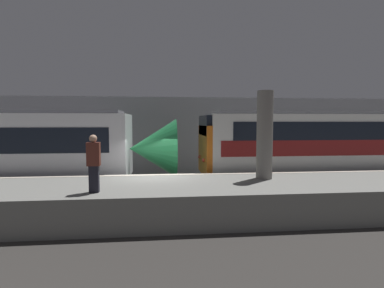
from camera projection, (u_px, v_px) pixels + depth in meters
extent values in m
plane|color=#33302D|center=(156.00, 201.00, 12.23)|extent=(120.00, 120.00, 0.00)
cube|color=slate|center=(154.00, 200.00, 10.32)|extent=(40.00, 3.78, 1.12)
cube|color=beige|center=(155.00, 175.00, 12.00)|extent=(40.00, 0.30, 0.01)
cube|color=#939399|center=(157.00, 136.00, 18.39)|extent=(50.00, 0.15, 4.77)
cylinder|color=slate|center=(265.00, 135.00, 11.14)|extent=(0.60, 0.60, 3.28)
cone|color=#238447|center=(153.00, 149.00, 14.17)|extent=(2.20, 2.80, 2.80)
sphere|color=#F2EFCC|center=(173.00, 158.00, 14.30)|extent=(0.20, 0.20, 0.20)
cube|color=black|center=(377.00, 178.00, 15.48)|extent=(16.40, 2.49, 0.66)
cube|color=silver|center=(379.00, 144.00, 15.35)|extent=(17.82, 3.04, 2.94)
cube|color=orange|center=(205.00, 150.00, 14.44)|extent=(0.25, 2.98, 2.35)
cube|color=black|center=(205.00, 125.00, 14.35)|extent=(0.25, 2.67, 0.94)
sphere|color=#EA4C42|center=(204.00, 160.00, 13.77)|extent=(0.18, 0.18, 0.18)
sphere|color=#EA4C42|center=(200.00, 157.00, 15.13)|extent=(0.18, 0.18, 0.18)
cube|color=#4C4C51|center=(380.00, 113.00, 15.24)|extent=(17.11, 2.19, 0.14)
cube|color=black|center=(94.00, 179.00, 9.01)|extent=(0.28, 0.20, 0.81)
cube|color=brown|center=(93.00, 154.00, 8.96)|extent=(0.38, 0.24, 0.71)
sphere|color=tan|center=(93.00, 139.00, 8.92)|extent=(0.23, 0.23, 0.23)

